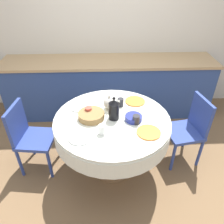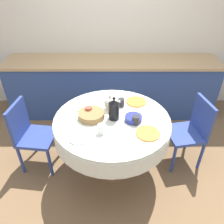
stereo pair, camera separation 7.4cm
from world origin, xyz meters
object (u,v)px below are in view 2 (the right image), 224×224
at_px(chair_left, 191,129).
at_px(coffee_carafe, 114,109).
at_px(teapot, 110,103).
at_px(chair_right, 31,133).

xyz_separation_m(chair_left, coffee_carafe, (-0.92, -0.17, 0.40)).
bearing_deg(coffee_carafe, teapot, 102.69).
relative_size(chair_right, teapot, 4.68).
height_order(chair_left, coffee_carafe, coffee_carafe).
xyz_separation_m(chair_left, chair_right, (-1.88, -0.06, 0.00)).
bearing_deg(coffee_carafe, chair_left, 10.78).
height_order(chair_right, coffee_carafe, coffee_carafe).
distance_m(chair_left, teapot, 1.03).
xyz_separation_m(chair_left, teapot, (-0.96, 0.00, 0.37)).
bearing_deg(chair_right, coffee_carafe, 90.13).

